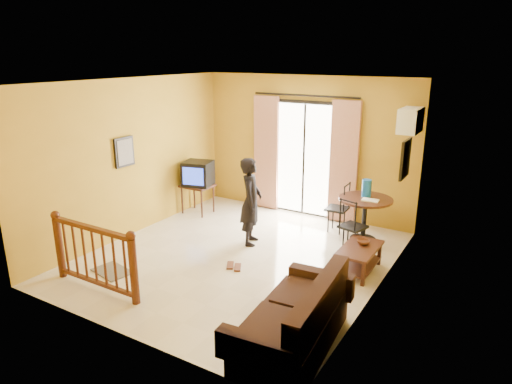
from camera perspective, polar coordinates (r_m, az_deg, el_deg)
The scene contains 19 objects.
ground at distance 7.54m, azimuth -2.19°, elevation -8.13°, with size 5.00×5.00×0.00m, color beige.
room_shell at distance 6.99m, azimuth -2.35°, elevation 4.61°, with size 5.00×5.00×5.00m.
balcony_door at distance 9.19m, azimuth 6.00°, elevation 4.25°, with size 2.25×0.14×2.46m.
tv_table at distance 9.46m, azimuth -7.33°, elevation 0.44°, with size 0.61×0.50×0.61m.
television at distance 9.35m, azimuth -7.27°, elevation 2.32°, with size 0.66×0.62×0.50m.
picture_left at distance 8.28m, azimuth -16.13°, elevation 4.83°, with size 0.05×0.42×0.52m.
dining_table at distance 8.20m, azimuth 13.48°, elevation -1.83°, with size 0.94×0.94×0.78m.
water_jug at distance 8.20m, azimuth 13.66°, elevation 0.47°, with size 0.16×0.16×0.31m, color #1253B0.
serving_tray at distance 8.03m, azimuth 14.09°, elevation -1.00°, with size 0.28×0.18×0.02m, color silver.
dining_chairs at distance 8.29m, azimuth 10.82°, elevation -6.03°, with size 1.01×1.18×0.95m.
air_conditioner at distance 7.91m, azimuth 18.70°, elevation 8.48°, with size 0.31×0.60×0.40m.
botanical_print at distance 7.35m, azimuth 18.15°, elevation 3.95°, with size 0.05×0.50×0.60m.
coffee_table at distance 7.14m, azimuth 12.77°, elevation -7.74°, with size 0.50×0.90×0.40m.
bowl at distance 7.20m, azimuth 13.24°, elevation -6.10°, with size 0.19×0.19×0.06m, color #522B1C.
sofa at distance 5.32m, azimuth 5.12°, elevation -15.93°, with size 0.96×1.85×0.85m.
standing_person at distance 7.81m, azimuth -0.63°, elevation -1.19°, with size 0.56×0.37×1.53m, color black.
stair_balustrade at distance 6.74m, azimuth -19.62°, elevation -7.11°, with size 1.63×0.13×1.04m.
doormat at distance 7.40m, azimuth -17.54°, elevation -9.42°, with size 0.60×0.40×0.02m, color #605A4D.
sandals at distance 7.21m, azimuth -2.78°, elevation -9.27°, with size 0.35×0.27×0.03m.
Camera 1 is at (3.73, -5.72, 3.21)m, focal length 32.00 mm.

